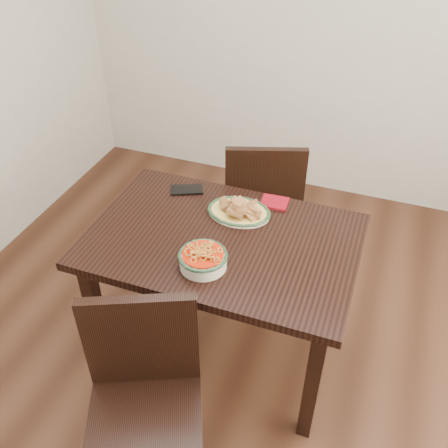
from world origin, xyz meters
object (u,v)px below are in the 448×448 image
(chair_far, at_px, (263,200))
(noodle_bowl, at_px, (203,258))
(fish_plate, at_px, (239,206))
(dining_table, at_px, (222,255))
(chair_near, at_px, (144,393))
(smartphone, at_px, (187,190))

(chair_far, height_order, noodle_bowl, chair_far)
(fish_plate, xyz_separation_m, noodle_bowl, (-0.02, -0.38, -0.00))
(dining_table, height_order, chair_far, chair_far)
(dining_table, height_order, chair_near, chair_near)
(fish_plate, relative_size, smartphone, 1.83)
(fish_plate, height_order, smartphone, fish_plate)
(dining_table, distance_m, chair_far, 0.69)
(dining_table, xyz_separation_m, smartphone, (-0.29, 0.28, 0.11))
(chair_far, bearing_deg, dining_table, 72.09)
(chair_far, height_order, fish_plate, chair_far)
(chair_near, height_order, smartphone, chair_near)
(dining_table, distance_m, noodle_bowl, 0.24)
(smartphone, bearing_deg, fish_plate, -41.45)
(noodle_bowl, height_order, smartphone, noodle_bowl)
(dining_table, distance_m, fish_plate, 0.24)
(smartphone, bearing_deg, dining_table, -68.29)
(noodle_bowl, relative_size, smartphone, 1.29)
(chair_far, xyz_separation_m, noodle_bowl, (-0.00, -0.87, 0.29))
(chair_near, bearing_deg, smartphone, 79.56)
(chair_far, relative_size, smartphone, 5.65)
(noodle_bowl, bearing_deg, fish_plate, 86.62)
(dining_table, relative_size, chair_near, 1.32)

